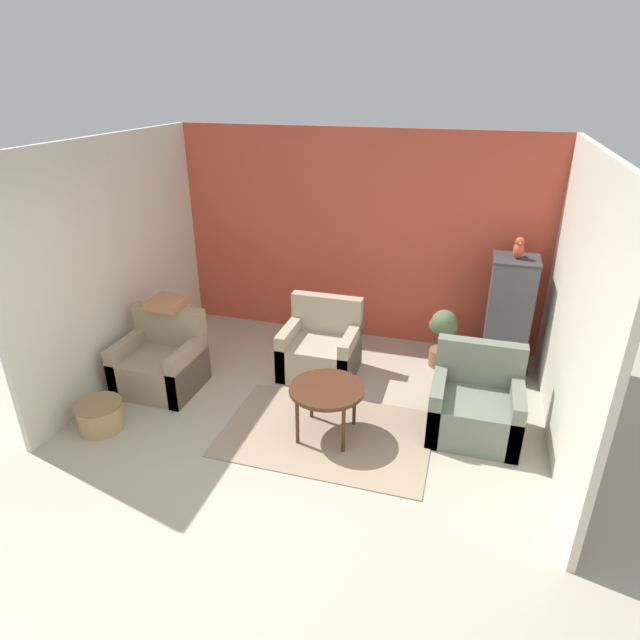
% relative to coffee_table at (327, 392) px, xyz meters
% --- Properties ---
extents(ground_plane, '(20.00, 20.00, 0.00)m').
position_rel_coffee_table_xyz_m(ground_plane, '(-0.25, -1.04, -0.48)').
color(ground_plane, '#B2A893').
rests_on(ground_plane, ground).
extents(wall_back_accent, '(4.70, 0.06, 2.63)m').
position_rel_coffee_table_xyz_m(wall_back_accent, '(-0.25, 2.29, 0.84)').
color(wall_back_accent, '#C64C38').
rests_on(wall_back_accent, ground_plane).
extents(wall_left, '(0.06, 3.30, 2.63)m').
position_rel_coffee_table_xyz_m(wall_left, '(-2.57, 0.61, 0.84)').
color(wall_left, beige).
rests_on(wall_left, ground_plane).
extents(wall_right, '(0.06, 3.30, 2.63)m').
position_rel_coffee_table_xyz_m(wall_right, '(2.08, 0.61, 0.84)').
color(wall_right, beige).
rests_on(wall_right, ground_plane).
extents(area_rug, '(1.99, 1.31, 0.01)m').
position_rel_coffee_table_xyz_m(area_rug, '(0.00, 0.00, -0.48)').
color(area_rug, gray).
rests_on(area_rug, ground_plane).
extents(coffee_table, '(0.71, 0.71, 0.53)m').
position_rel_coffee_table_xyz_m(coffee_table, '(0.00, 0.00, 0.00)').
color(coffee_table, '#472819').
rests_on(coffee_table, ground_plane).
extents(armchair_left, '(0.84, 0.74, 0.86)m').
position_rel_coffee_table_xyz_m(armchair_left, '(-1.98, 0.33, -0.20)').
color(armchair_left, '#9E896B').
rests_on(armchair_left, ground_plane).
extents(armchair_right, '(0.84, 0.74, 0.86)m').
position_rel_coffee_table_xyz_m(armchair_right, '(1.35, 0.45, -0.20)').
color(armchair_right, slate).
rests_on(armchair_right, ground_plane).
extents(armchair_middle, '(0.84, 0.74, 0.86)m').
position_rel_coffee_table_xyz_m(armchair_middle, '(-0.40, 1.14, -0.20)').
color(armchair_middle, tan).
rests_on(armchair_middle, ground_plane).
extents(birdcage, '(0.59, 0.59, 1.38)m').
position_rel_coffee_table_xyz_m(birdcage, '(1.63, 1.80, 0.18)').
color(birdcage, '#353539').
rests_on(birdcage, ground_plane).
extents(parrot, '(0.11, 0.20, 0.24)m').
position_rel_coffee_table_xyz_m(parrot, '(1.63, 1.80, 1.01)').
color(parrot, '#D14C2D').
rests_on(parrot, birdcage).
extents(potted_plant, '(0.34, 0.31, 0.71)m').
position_rel_coffee_table_xyz_m(potted_plant, '(0.93, 1.70, -0.06)').
color(potted_plant, brown).
rests_on(potted_plant, ground_plane).
extents(wicker_basket, '(0.44, 0.44, 0.29)m').
position_rel_coffee_table_xyz_m(wicker_basket, '(-2.15, -0.54, -0.33)').
color(wicker_basket, tan).
rests_on(wicker_basket, ground_plane).
extents(throw_pillow, '(0.36, 0.36, 0.10)m').
position_rel_coffee_table_xyz_m(throw_pillow, '(-1.98, 0.59, 0.43)').
color(throw_pillow, '#B2704C').
rests_on(throw_pillow, armchair_left).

